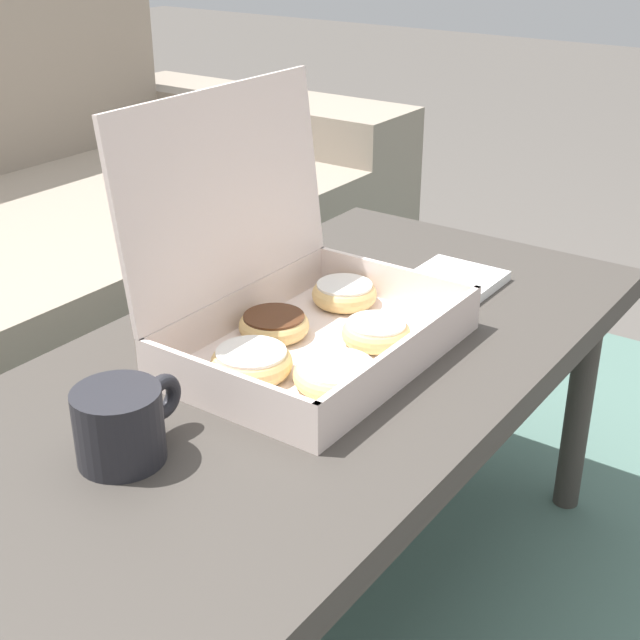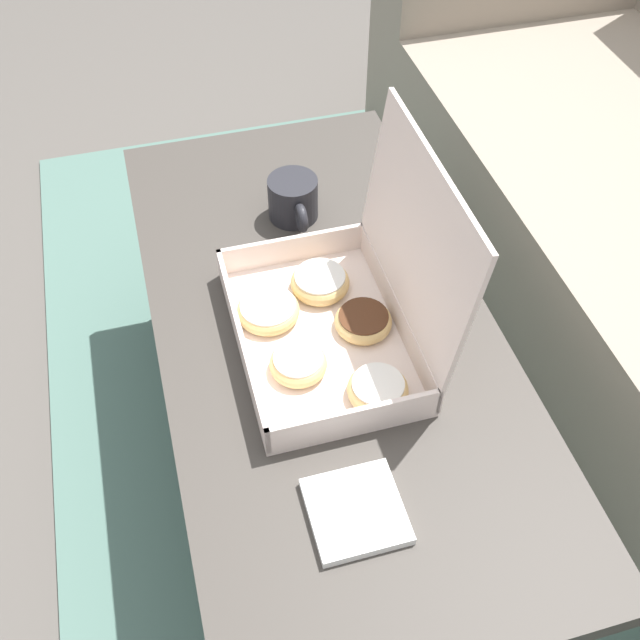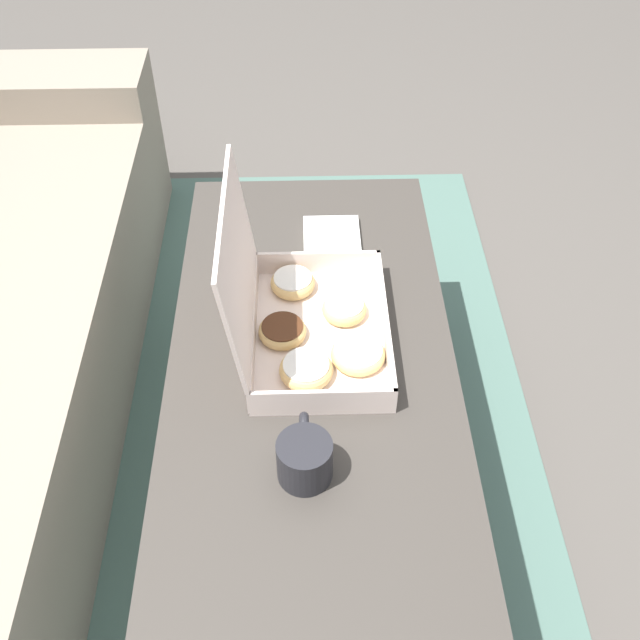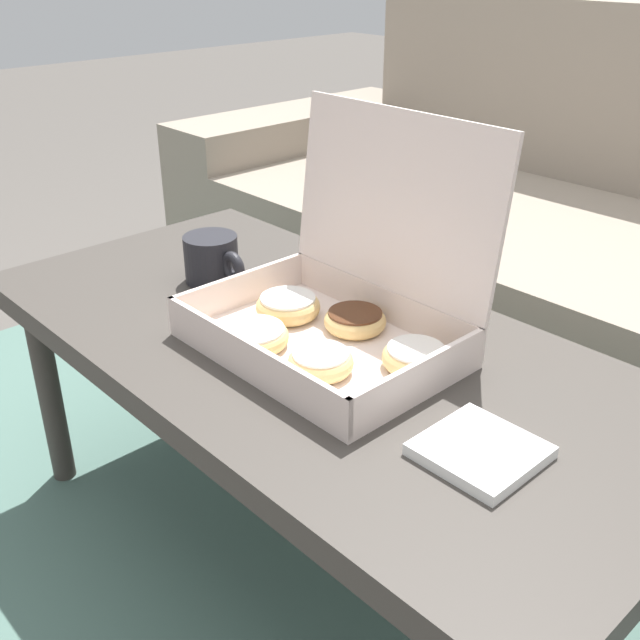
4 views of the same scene
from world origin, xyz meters
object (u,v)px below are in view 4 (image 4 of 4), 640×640
(pastry_box, at_px, (335,309))
(coffee_mug, at_px, (213,259))
(couch, at_px, (610,270))
(coffee_table, at_px, (312,364))

(pastry_box, height_order, coffee_mug, pastry_box)
(couch, xyz_separation_m, coffee_mug, (-0.27, -0.95, 0.21))
(couch, height_order, pastry_box, couch)
(couch, bearing_deg, pastry_box, -87.89)
(pastry_box, relative_size, coffee_mug, 2.80)
(couch, relative_size, coffee_table, 2.04)
(pastry_box, bearing_deg, coffee_mug, 179.68)
(pastry_box, xyz_separation_m, coffee_mug, (-0.31, 0.00, -0.01))
(couch, xyz_separation_m, coffee_table, (0.00, -0.96, 0.12))
(coffee_table, bearing_deg, coffee_mug, 176.47)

